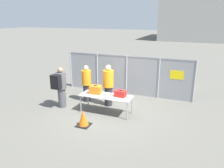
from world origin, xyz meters
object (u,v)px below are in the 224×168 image
object	(u,v)px
security_worker_near	(108,85)
utility_trailer	(158,75)
inspection_table	(106,97)
traveler_hooded	(60,86)
security_worker_far	(87,83)
traffic_cone	(83,118)
suitcase_red	(120,94)
suitcase_orange	(96,90)

from	to	relation	value
security_worker_near	utility_trailer	world-z (taller)	security_worker_near
inspection_table	security_worker_near	bearing A→B (deg)	106.16
inspection_table	traveler_hooded	distance (m)	2.03
traveler_hooded	security_worker_near	distance (m)	2.03
inspection_table	security_worker_far	bearing A→B (deg)	147.27
security_worker_far	utility_trailer	world-z (taller)	security_worker_far
inspection_table	utility_trailer	bearing A→B (deg)	77.70
traffic_cone	suitcase_red	bearing A→B (deg)	58.25
suitcase_orange	traffic_cone	world-z (taller)	suitcase_orange
suitcase_red	traffic_cone	xyz separation A→B (m)	(-0.88, -1.42, -0.59)
suitcase_orange	utility_trailer	world-z (taller)	suitcase_orange
traveler_hooded	security_worker_near	world-z (taller)	security_worker_near
suitcase_red	security_worker_far	distance (m)	2.05
traffic_cone	security_worker_far	bearing A→B (deg)	115.17
utility_trailer	traffic_cone	xyz separation A→B (m)	(-1.44, -6.50, -0.14)
security_worker_far	traffic_cone	size ratio (longest dim) A/B	2.84
security_worker_far	utility_trailer	distance (m)	4.99
suitcase_red	utility_trailer	distance (m)	5.13
security_worker_far	traffic_cone	world-z (taller)	security_worker_far
suitcase_orange	inspection_table	bearing A→B (deg)	-8.23
security_worker_near	traffic_cone	size ratio (longest dim) A/B	3.07
security_worker_near	inspection_table	bearing A→B (deg)	98.98
inspection_table	utility_trailer	size ratio (longest dim) A/B	0.50
security_worker_near	traveler_hooded	bearing A→B (deg)	21.51
inspection_table	utility_trailer	world-z (taller)	inspection_table
suitcase_orange	traveler_hooded	xyz separation A→B (m)	(-1.51, -0.29, 0.06)
suitcase_orange	security_worker_far	world-z (taller)	security_worker_far
utility_trailer	inspection_table	bearing A→B (deg)	-102.30
inspection_table	security_worker_near	distance (m)	0.83
suitcase_red	traffic_cone	size ratio (longest dim) A/B	0.76
suitcase_red	traffic_cone	world-z (taller)	suitcase_red
security_worker_near	utility_trailer	distance (m)	4.65
suitcase_red	security_worker_far	bearing A→B (deg)	158.24
inspection_table	suitcase_orange	xyz separation A→B (m)	(-0.50, 0.07, 0.21)
inspection_table	suitcase_orange	distance (m)	0.54
inspection_table	suitcase_red	bearing A→B (deg)	9.94
suitcase_red	traffic_cone	bearing A→B (deg)	-121.75
traveler_hooded	security_worker_near	bearing A→B (deg)	15.20
inspection_table	traffic_cone	distance (m)	1.42
suitcase_orange	suitcase_red	bearing A→B (deg)	1.50
traveler_hooded	traffic_cone	size ratio (longest dim) A/B	2.97
suitcase_orange	traveler_hooded	bearing A→B (deg)	-169.23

